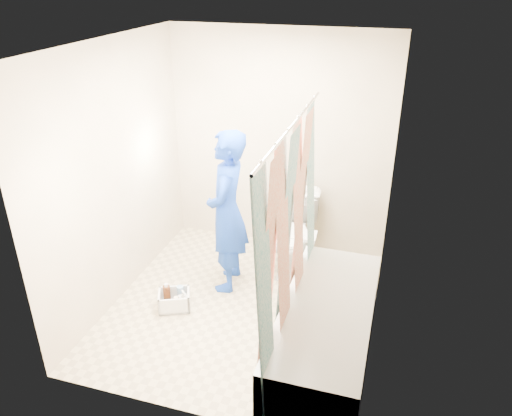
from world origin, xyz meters
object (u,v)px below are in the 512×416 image
(toilet, at_px, (294,234))
(plumber, at_px, (227,212))
(cleaning_caddy, at_px, (175,301))
(bathtub, at_px, (326,329))

(toilet, bearing_deg, plumber, -142.93)
(toilet, height_order, cleaning_caddy, toilet)
(bathtub, distance_m, cleaning_caddy, 1.48)
(toilet, xyz_separation_m, cleaning_caddy, (-0.90, -1.01, -0.32))
(plumber, distance_m, cleaning_caddy, 0.96)
(bathtub, height_order, toilet, toilet)
(bathtub, bearing_deg, toilet, 114.06)
(plumber, bearing_deg, toilet, 123.35)
(plumber, relative_size, cleaning_caddy, 4.51)
(cleaning_caddy, bearing_deg, toilet, 24.75)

